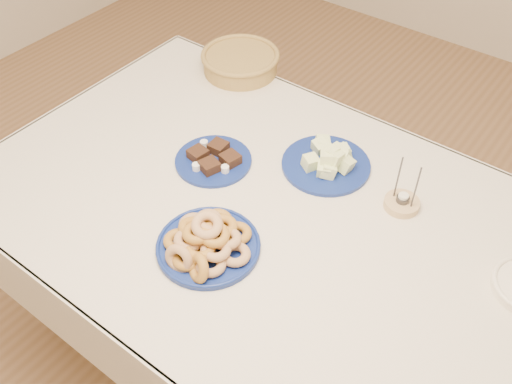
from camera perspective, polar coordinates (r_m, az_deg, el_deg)
ground at (r=2.22m, az=0.81°, el=-15.04°), size 5.00×5.00×0.00m
dining_table at (r=1.69m, az=1.02°, el=-4.00°), size 1.71×1.11×0.75m
donut_platter at (r=1.49m, az=-4.93°, el=-4.99°), size 0.28×0.28×0.13m
melon_plate at (r=1.73m, az=7.25°, el=3.10°), size 0.31×0.31×0.09m
brownie_plate at (r=1.75m, az=-4.28°, el=3.28°), size 0.27×0.27×0.04m
wicker_basket at (r=2.13m, az=-1.57°, el=12.94°), size 0.33×0.33×0.08m
candle_holder at (r=1.66m, az=14.38°, el=-1.04°), size 0.11×0.11×0.17m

